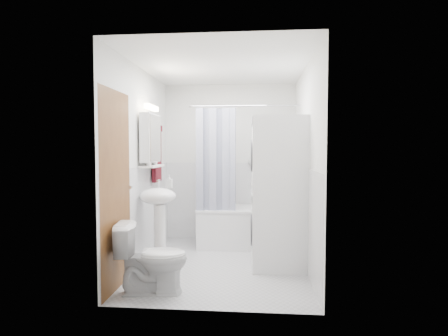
# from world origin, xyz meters

# --- Properties ---
(floor) EXTENTS (2.60, 2.60, 0.00)m
(floor) POSITION_xyz_m (0.00, 0.00, 0.00)
(floor) COLOR #BABABF
(floor) RESTS_ON ground
(room_walls) EXTENTS (2.60, 2.60, 2.60)m
(room_walls) POSITION_xyz_m (0.00, 0.00, 1.49)
(room_walls) COLOR silver
(room_walls) RESTS_ON ground
(wainscot) EXTENTS (1.98, 2.58, 2.58)m
(wainscot) POSITION_xyz_m (0.00, 0.29, 0.60)
(wainscot) COLOR white
(wainscot) RESTS_ON ground
(door) EXTENTS (0.05, 2.00, 2.00)m
(door) POSITION_xyz_m (-0.95, -0.55, 1.00)
(door) COLOR brown
(door) RESTS_ON ground
(bathtub) EXTENTS (1.47, 0.70, 0.56)m
(bathtub) POSITION_xyz_m (0.31, 0.92, 0.31)
(bathtub) COLOR white
(bathtub) RESTS_ON ground
(tub_spout) EXTENTS (0.04, 0.12, 0.04)m
(tub_spout) POSITION_xyz_m (0.51, 1.25, 0.88)
(tub_spout) COLOR silver
(tub_spout) RESTS_ON room_walls
(curtain_rod) EXTENTS (1.65, 0.02, 0.02)m
(curtain_rod) POSITION_xyz_m (0.31, 0.63, 2.00)
(curtain_rod) COLOR silver
(curtain_rod) RESTS_ON room_walls
(shower_curtain) EXTENTS (0.55, 0.02, 1.45)m
(shower_curtain) POSITION_xyz_m (-0.14, 0.63, 1.25)
(shower_curtain) COLOR #131A45
(shower_curtain) RESTS_ON curtain_rod
(sink) EXTENTS (0.44, 0.37, 1.04)m
(sink) POSITION_xyz_m (-0.75, -0.12, 0.70)
(sink) COLOR white
(sink) RESTS_ON ground
(medicine_cabinet) EXTENTS (0.13, 0.50, 0.71)m
(medicine_cabinet) POSITION_xyz_m (-0.90, 0.10, 1.57)
(medicine_cabinet) COLOR white
(medicine_cabinet) RESTS_ON room_walls
(shelf) EXTENTS (0.18, 0.54, 0.02)m
(shelf) POSITION_xyz_m (-0.89, 0.10, 1.20)
(shelf) COLOR silver
(shelf) RESTS_ON room_walls
(shower_caddy) EXTENTS (0.22, 0.06, 0.02)m
(shower_caddy) POSITION_xyz_m (0.56, 1.24, 1.15)
(shower_caddy) COLOR silver
(shower_caddy) RESTS_ON room_walls
(towel) EXTENTS (0.07, 0.32, 0.78)m
(towel) POSITION_xyz_m (-0.94, 0.50, 1.37)
(towel) COLOR #540E0F
(towel) RESTS_ON room_walls
(washer_dryer) EXTENTS (0.67, 0.65, 1.79)m
(washer_dryer) POSITION_xyz_m (0.68, -0.00, 0.90)
(washer_dryer) COLOR white
(washer_dryer) RESTS_ON ground
(toilet) EXTENTS (0.74, 0.48, 0.68)m
(toilet) POSITION_xyz_m (-0.60, -0.93, 0.34)
(toilet) COLOR white
(toilet) RESTS_ON ground
(soap_pump) EXTENTS (0.08, 0.17, 0.08)m
(soap_pump) POSITION_xyz_m (-0.71, 0.25, 0.95)
(soap_pump) COLOR gray
(soap_pump) RESTS_ON sink
(shelf_bottle) EXTENTS (0.07, 0.18, 0.07)m
(shelf_bottle) POSITION_xyz_m (-0.89, -0.05, 1.25)
(shelf_bottle) COLOR gray
(shelf_bottle) RESTS_ON shelf
(shelf_cup) EXTENTS (0.10, 0.09, 0.10)m
(shelf_cup) POSITION_xyz_m (-0.89, 0.22, 1.26)
(shelf_cup) COLOR gray
(shelf_cup) RESTS_ON shelf
(shampoo_a) EXTENTS (0.13, 0.17, 0.13)m
(shampoo_a) POSITION_xyz_m (0.35, 1.24, 1.23)
(shampoo_a) COLOR gray
(shampoo_a) RESTS_ON shower_caddy
(shampoo_b) EXTENTS (0.08, 0.21, 0.08)m
(shampoo_b) POSITION_xyz_m (0.47, 1.24, 1.20)
(shampoo_b) COLOR #262E98
(shampoo_b) RESTS_ON shower_caddy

